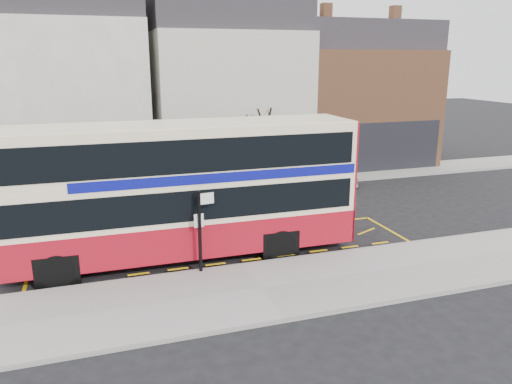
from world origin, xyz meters
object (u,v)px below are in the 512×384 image
object	(u,v)px
car_grey	(169,189)
car_white	(319,176)
double_decker_bus	(185,189)
bus_stop_post	(201,223)
car_silver	(66,193)
street_tree_right	(256,117)

from	to	relation	value
car_grey	car_white	xyz separation A→B (m)	(8.44, 0.54, -0.10)
double_decker_bus	bus_stop_post	size ratio (longest dim) A/B	4.41
bus_stop_post	car_white	size ratio (longest dim) A/B	0.61
bus_stop_post	car_silver	world-z (taller)	bus_stop_post
bus_stop_post	double_decker_bus	bearing A→B (deg)	90.13
bus_stop_post	street_tree_right	distance (m)	13.36
double_decker_bus	car_silver	bearing A→B (deg)	118.58
double_decker_bus	car_grey	xyz separation A→B (m)	(0.44, 7.08, -1.81)
bus_stop_post	car_grey	bearing A→B (deg)	82.32
double_decker_bus	bus_stop_post	world-z (taller)	double_decker_bus
double_decker_bus	car_silver	size ratio (longest dim) A/B	3.20
bus_stop_post	car_grey	size ratio (longest dim) A/B	0.61
street_tree_right	car_silver	bearing A→B (deg)	-169.74
bus_stop_post	car_silver	xyz separation A→B (m)	(-4.58, 9.98, -1.18)
car_grey	street_tree_right	distance (m)	7.02
car_silver	car_white	distance (m)	13.28
bus_stop_post	car_white	distance (m)	12.85
double_decker_bus	bus_stop_post	xyz separation A→B (m)	(0.19, -1.77, -0.73)
double_decker_bus	street_tree_right	distance (m)	11.81
bus_stop_post	street_tree_right	size ratio (longest dim) A/B	0.50
double_decker_bus	car_grey	world-z (taller)	double_decker_bus
car_silver	car_white	world-z (taller)	car_white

